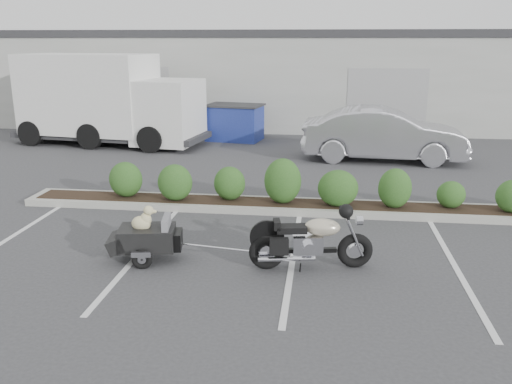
# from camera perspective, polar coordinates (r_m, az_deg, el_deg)

# --- Properties ---
(ground) EXTENTS (90.00, 90.00, 0.00)m
(ground) POSITION_cam_1_polar(r_m,az_deg,el_deg) (10.08, -2.76, -5.41)
(ground) COLOR #38383A
(ground) RESTS_ON ground
(planter_kerb) EXTENTS (12.00, 1.00, 0.15)m
(planter_kerb) POSITION_cam_1_polar(r_m,az_deg,el_deg) (12.01, 3.75, -1.52)
(planter_kerb) COLOR #9E9E93
(planter_kerb) RESTS_ON ground
(building) EXTENTS (26.00, 10.00, 4.00)m
(building) POSITION_cam_1_polar(r_m,az_deg,el_deg) (26.35, 3.67, 12.18)
(building) COLOR #9EA099
(building) RESTS_ON ground
(motorcycle) EXTENTS (2.04, 0.82, 1.18)m
(motorcycle) POSITION_cam_1_polar(r_m,az_deg,el_deg) (8.88, 5.83, -5.20)
(motorcycle) COLOR black
(motorcycle) RESTS_ON ground
(pet_trailer) EXTENTS (1.65, 0.94, 0.97)m
(pet_trailer) POSITION_cam_1_polar(r_m,az_deg,el_deg) (9.39, -11.47, -4.66)
(pet_trailer) COLOR black
(pet_trailer) RESTS_ON ground
(sedan) EXTENTS (5.04, 2.00, 1.63)m
(sedan) POSITION_cam_1_polar(r_m,az_deg,el_deg) (17.21, 13.28, 5.92)
(sedan) COLOR silver
(sedan) RESTS_ON ground
(dumpster) EXTENTS (2.23, 1.71, 1.33)m
(dumpster) POSITION_cam_1_polar(r_m,az_deg,el_deg) (20.29, -2.25, 7.36)
(dumpster) COLOR navy
(dumpster) RESTS_ON ground
(delivery_truck) EXTENTS (7.13, 3.22, 3.15)m
(delivery_truck) POSITION_cam_1_polar(r_m,az_deg,el_deg) (20.14, -15.28, 9.17)
(delivery_truck) COLOR silver
(delivery_truck) RESTS_ON ground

